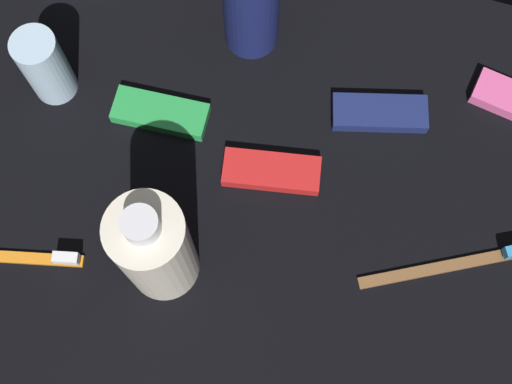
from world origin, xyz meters
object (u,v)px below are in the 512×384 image
at_px(snack_bar_navy, 380,113).
at_px(snack_bar_red, 272,171).
at_px(toothbrush_orange, 7,256).
at_px(snack_bar_green, 160,113).
at_px(bodywash_bottle, 155,249).
at_px(deodorant_stick, 45,66).
at_px(toothbrush_brown, 454,264).

bearing_deg(snack_bar_navy, snack_bar_red, -148.59).
bearing_deg(toothbrush_orange, snack_bar_green, 64.30).
xyz_separation_m(bodywash_bottle, snack_bar_navy, (0.17, 0.23, -0.07)).
distance_m(bodywash_bottle, snack_bar_navy, 0.30).
bearing_deg(deodorant_stick, toothbrush_brown, -7.91).
bearing_deg(snack_bar_red, toothbrush_brown, -21.98).
height_order(deodorant_stick, toothbrush_orange, deodorant_stick).
bearing_deg(toothbrush_orange, snack_bar_navy, 39.95).
distance_m(toothbrush_brown, snack_bar_green, 0.35).
xyz_separation_m(toothbrush_orange, snack_bar_red, (0.23, 0.17, 0.00)).
relative_size(toothbrush_orange, snack_bar_green, 1.71).
xyz_separation_m(toothbrush_orange, snack_bar_green, (0.10, 0.20, 0.00)).
relative_size(bodywash_bottle, deodorant_stick, 1.84).
relative_size(toothbrush_brown, snack_bar_green, 1.57).
height_order(bodywash_bottle, snack_bar_red, bodywash_bottle).
xyz_separation_m(deodorant_stick, toothbrush_brown, (0.47, -0.07, -0.04)).
xyz_separation_m(bodywash_bottle, toothbrush_brown, (0.28, 0.09, -0.07)).
xyz_separation_m(toothbrush_brown, toothbrush_orange, (-0.44, -0.13, 0.00)).
distance_m(deodorant_stick, toothbrush_orange, 0.20).
height_order(bodywash_bottle, snack_bar_green, bodywash_bottle).
height_order(toothbrush_orange, snack_bar_green, toothbrush_orange).
xyz_separation_m(deodorant_stick, snack_bar_green, (0.12, 0.00, -0.04)).
bearing_deg(snack_bar_red, snack_bar_navy, 36.02).
bearing_deg(toothbrush_brown, deodorant_stick, 172.09).
xyz_separation_m(toothbrush_brown, snack_bar_green, (-0.35, 0.07, 0.00)).
bearing_deg(snack_bar_navy, toothbrush_brown, -66.40).
distance_m(toothbrush_orange, snack_bar_green, 0.22).
bearing_deg(bodywash_bottle, deodorant_stick, 139.96).
distance_m(bodywash_bottle, toothbrush_orange, 0.18).
relative_size(toothbrush_orange, snack_bar_navy, 1.71).
distance_m(bodywash_bottle, toothbrush_brown, 0.31).
height_order(snack_bar_navy, snack_bar_red, same).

